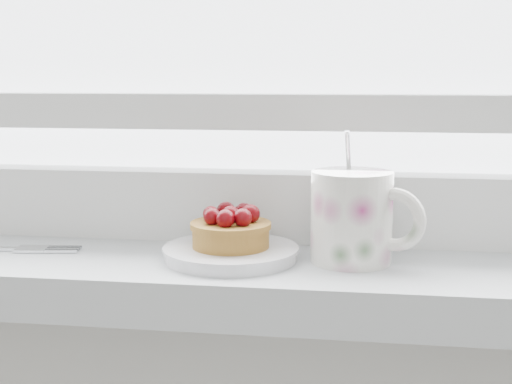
# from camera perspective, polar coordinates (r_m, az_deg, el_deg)

# --- Properties ---
(saucer) EXTENTS (0.12, 0.12, 0.01)m
(saucer) POSITION_cam_1_polar(r_m,az_deg,el_deg) (0.65, -2.03, -4.91)
(saucer) COLOR silver
(saucer) RESTS_ON windowsill
(raspberry_tart) EXTENTS (0.07, 0.07, 0.04)m
(raspberry_tart) POSITION_cam_1_polar(r_m,az_deg,el_deg) (0.65, -2.02, -2.98)
(raspberry_tart) COLOR brown
(raspberry_tart) RESTS_ON saucer
(floral_mug) EXTENTS (0.11, 0.09, 0.12)m
(floral_mug) POSITION_cam_1_polar(r_m,az_deg,el_deg) (0.64, 7.88, -1.86)
(floral_mug) COLOR white
(floral_mug) RESTS_ON windowsill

